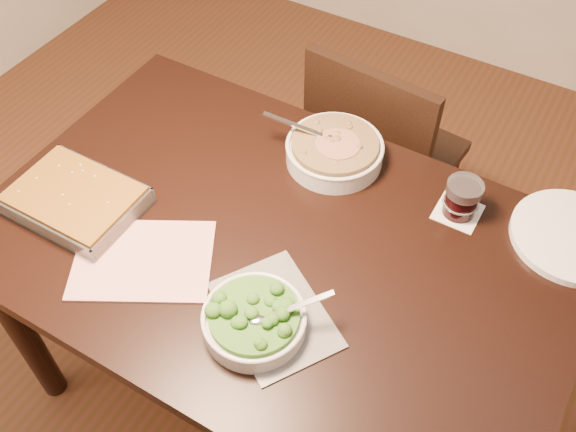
% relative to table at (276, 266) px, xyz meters
% --- Properties ---
extents(ground, '(4.00, 4.00, 0.00)m').
position_rel_table_xyz_m(ground, '(0.00, 0.00, -0.65)').
color(ground, '#4E2E16').
rests_on(ground, ground).
extents(table, '(1.40, 0.90, 0.75)m').
position_rel_table_xyz_m(table, '(0.00, 0.00, 0.00)').
color(table, black).
rests_on(table, ground).
extents(magazine_a, '(0.39, 0.36, 0.01)m').
position_rel_table_xyz_m(magazine_a, '(-0.23, -0.20, 0.10)').
color(magazine_a, '#B63446').
rests_on(magazine_a, table).
extents(magazine_b, '(0.35, 0.32, 0.01)m').
position_rel_table_xyz_m(magazine_b, '(0.10, -0.17, 0.10)').
color(magazine_b, '#24252C').
rests_on(magazine_b, table).
extents(coaster, '(0.11, 0.11, 0.00)m').
position_rel_table_xyz_m(coaster, '(0.34, 0.30, 0.10)').
color(coaster, white).
rests_on(coaster, table).
extents(stew_bowl, '(0.28, 0.26, 0.10)m').
position_rel_table_xyz_m(stew_bowl, '(-0.01, 0.31, 0.13)').
color(stew_bowl, silver).
rests_on(stew_bowl, table).
extents(broccoli_bowl, '(0.22, 0.22, 0.09)m').
position_rel_table_xyz_m(broccoli_bowl, '(0.08, -0.22, 0.13)').
color(broccoli_bowl, silver).
rests_on(broccoli_bowl, table).
extents(baking_dish, '(0.31, 0.23, 0.06)m').
position_rel_table_xyz_m(baking_dish, '(-0.48, -0.15, 0.12)').
color(baking_dish, silver).
rests_on(baking_dish, table).
extents(wine_tumbler, '(0.09, 0.09, 0.10)m').
position_rel_table_xyz_m(wine_tumbler, '(0.34, 0.30, 0.15)').
color(wine_tumbler, black).
rests_on(wine_tumbler, coaster).
extents(dinner_plate, '(0.29, 0.29, 0.02)m').
position_rel_table_xyz_m(dinner_plate, '(0.60, 0.36, 0.10)').
color(dinner_plate, white).
rests_on(dinner_plate, table).
extents(chair_far, '(0.45, 0.45, 0.89)m').
position_rel_table_xyz_m(chair_far, '(-0.00, 0.64, -0.16)').
color(chair_far, black).
rests_on(chair_far, ground).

